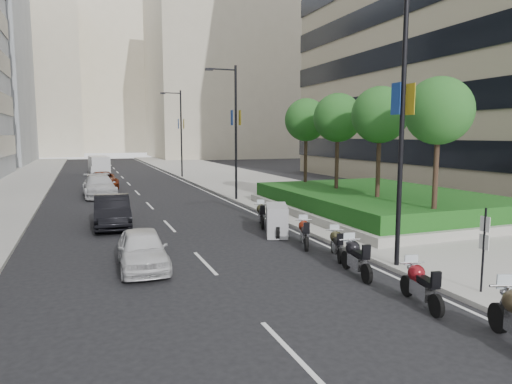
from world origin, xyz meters
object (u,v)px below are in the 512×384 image
car_a (142,249)px  lamp_post_0 (398,116)px  motorcycle_1 (420,285)px  motorcycle_3 (337,244)px  lamp_post_1 (234,126)px  delivery_van (99,166)px  car_b (112,211)px  motorcycle_2 (356,258)px  motorcycle_6 (261,215)px  motorcycle_4 (304,233)px  motorcycle_5 (277,220)px  lamp_post_2 (180,129)px  parking_sign (484,246)px  car_d (103,180)px  car_c (99,186)px

car_a → lamp_post_0: bearing=-19.8°
motorcycle_1 → motorcycle_3: 4.86m
lamp_post_1 → delivery_van: lamp_post_1 is taller
motorcycle_1 → car_b: bearing=38.6°
motorcycle_2 → motorcycle_6: bearing=8.2°
motorcycle_1 → car_a: bearing=58.4°
motorcycle_4 → motorcycle_5: size_ratio=0.82×
lamp_post_2 → motorcycle_1: bearing=-92.1°
lamp_post_0 → lamp_post_1: (0.00, 17.00, 0.00)m
motorcycle_6 → parking_sign: bearing=-152.8°
lamp_post_0 → motorcycle_6: (-1.38, 8.44, -4.50)m
lamp_post_2 → car_d: lamp_post_2 is taller
car_c → car_d: bearing=83.4°
lamp_post_2 → motorcycle_1: 38.21m
motorcycle_2 → motorcycle_5: size_ratio=0.90×
motorcycle_6 → delivery_van: size_ratio=0.40×
parking_sign → car_d: 32.27m
lamp_post_1 → motorcycle_6: size_ratio=4.40×
lamp_post_0 → parking_sign: lamp_post_0 is taller
delivery_van → motorcycle_6: bearing=-82.6°
motorcycle_1 → car_a: 8.79m
car_a → delivery_van: (-0.06, 38.46, 0.32)m
parking_sign → car_a: size_ratio=0.64×
lamp_post_1 → car_b: bearing=-142.9°
motorcycle_6 → car_d: (-6.63, 19.64, 0.13)m
car_c → motorcycle_1: bearing=-76.3°
parking_sign → car_b: bearing=123.0°
motorcycle_2 → car_b: bearing=41.0°
car_b → delivery_van: 30.84m
lamp_post_0 → motorcycle_1: 5.54m
lamp_post_0 → lamp_post_2: same height
lamp_post_0 → motorcycle_3: bearing=117.4°
lamp_post_2 → motorcycle_1: size_ratio=4.33×
motorcycle_1 → motorcycle_5: motorcycle_5 is taller
motorcycle_1 → car_d: size_ratio=0.42×
lamp_post_0 → motorcycle_5: size_ratio=3.76×
parking_sign → delivery_van: parking_sign is taller
lamp_post_2 → delivery_van: size_ratio=1.76×
motorcycle_4 → car_d: bearing=36.2°
motorcycle_4 → car_a: bearing=117.7°
motorcycle_5 → car_c: car_c is taller
motorcycle_5 → delivery_van: (-6.31, 35.34, 0.31)m
motorcycle_4 → motorcycle_5: bearing=25.8°
lamp_post_0 → motorcycle_3: (-1.00, 1.93, -4.55)m
motorcycle_2 → car_a: 7.03m
motorcycle_1 → motorcycle_4: (0.07, 6.83, -0.01)m
lamp_post_1 → car_b: lamp_post_1 is taller
lamp_post_2 → car_a: 33.10m
motorcycle_2 → car_a: car_a is taller
lamp_post_2 → motorcycle_6: (-1.38, -26.56, -4.50)m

